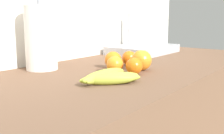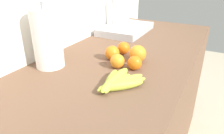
{
  "view_description": "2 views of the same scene",
  "coord_description": "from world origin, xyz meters",
  "px_view_note": "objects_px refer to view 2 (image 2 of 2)",
  "views": [
    {
      "loc": [
        -1.0,
        -0.68,
        1.12
      ],
      "look_at": [
        -0.23,
        -0.09,
        0.94
      ],
      "focal_mm": 44.9,
      "sensor_mm": 36.0,
      "label": 1
    },
    {
      "loc": [
        -0.93,
        -0.43,
        1.31
      ],
      "look_at": [
        -0.27,
        -0.08,
        0.97
      ],
      "focal_mm": 33.86,
      "sensor_mm": 36.0,
      "label": 2
    }
  ],
  "objects_px": {
    "orange_far_right": "(135,63)",
    "sink_basin": "(126,28)",
    "banana_bunch": "(118,82)",
    "orange_center": "(117,61)",
    "paper_towel_roll": "(47,39)",
    "orange_back_right": "(137,54)",
    "orange_back_left": "(112,53)",
    "orange_right": "(123,48)"
  },
  "relations": [
    {
      "from": "banana_bunch",
      "to": "orange_center",
      "type": "bearing_deg",
      "value": 26.93
    },
    {
      "from": "orange_right",
      "to": "orange_back_right",
      "type": "bearing_deg",
      "value": -122.25
    },
    {
      "from": "orange_far_right",
      "to": "orange_center",
      "type": "bearing_deg",
      "value": 104.07
    },
    {
      "from": "sink_basin",
      "to": "orange_back_left",
      "type": "bearing_deg",
      "value": -162.79
    },
    {
      "from": "banana_bunch",
      "to": "orange_far_right",
      "type": "xyz_separation_m",
      "value": [
        0.17,
        0.0,
        0.01
      ]
    },
    {
      "from": "orange_back_right",
      "to": "orange_center",
      "type": "bearing_deg",
      "value": 153.41
    },
    {
      "from": "orange_right",
      "to": "orange_far_right",
      "type": "relative_size",
      "value": 1.01
    },
    {
      "from": "orange_center",
      "to": "orange_back_left",
      "type": "height_order",
      "value": "orange_back_left"
    },
    {
      "from": "orange_center",
      "to": "paper_towel_roll",
      "type": "relative_size",
      "value": 0.23
    },
    {
      "from": "orange_back_right",
      "to": "sink_basin",
      "type": "distance_m",
      "value": 0.55
    },
    {
      "from": "orange_far_right",
      "to": "banana_bunch",
      "type": "bearing_deg",
      "value": -179.7
    },
    {
      "from": "orange_back_right",
      "to": "orange_back_left",
      "type": "distance_m",
      "value": 0.12
    },
    {
      "from": "orange_center",
      "to": "banana_bunch",
      "type": "bearing_deg",
      "value": -153.07
    },
    {
      "from": "orange_back_left",
      "to": "paper_towel_roll",
      "type": "height_order",
      "value": "paper_towel_roll"
    },
    {
      "from": "orange_far_right",
      "to": "sink_basin",
      "type": "bearing_deg",
      "value": 28.01
    },
    {
      "from": "orange_center",
      "to": "orange_back_right",
      "type": "distance_m",
      "value": 0.12
    },
    {
      "from": "orange_back_right",
      "to": "orange_far_right",
      "type": "distance_m",
      "value": 0.09
    },
    {
      "from": "paper_towel_roll",
      "to": "orange_right",
      "type": "bearing_deg",
      "value": -37.84
    },
    {
      "from": "orange_right",
      "to": "paper_towel_roll",
      "type": "bearing_deg",
      "value": 142.16
    },
    {
      "from": "orange_right",
      "to": "orange_back_left",
      "type": "height_order",
      "value": "orange_back_left"
    },
    {
      "from": "orange_back_right",
      "to": "paper_towel_roll",
      "type": "bearing_deg",
      "value": 124.73
    },
    {
      "from": "orange_back_left",
      "to": "orange_far_right",
      "type": "distance_m",
      "value": 0.15
    },
    {
      "from": "paper_towel_roll",
      "to": "banana_bunch",
      "type": "bearing_deg",
      "value": -94.15
    },
    {
      "from": "banana_bunch",
      "to": "orange_far_right",
      "type": "height_order",
      "value": "orange_far_right"
    },
    {
      "from": "orange_right",
      "to": "paper_towel_roll",
      "type": "xyz_separation_m",
      "value": [
        -0.3,
        0.23,
        0.1
      ]
    },
    {
      "from": "orange_back_right",
      "to": "orange_back_left",
      "type": "xyz_separation_m",
      "value": [
        -0.03,
        0.12,
        -0.01
      ]
    },
    {
      "from": "orange_back_left",
      "to": "orange_right",
      "type": "bearing_deg",
      "value": -8.5
    },
    {
      "from": "orange_back_right",
      "to": "orange_back_left",
      "type": "bearing_deg",
      "value": 105.95
    },
    {
      "from": "paper_towel_roll",
      "to": "orange_back_left",
      "type": "bearing_deg",
      "value": -47.49
    },
    {
      "from": "orange_right",
      "to": "orange_back_left",
      "type": "xyz_separation_m",
      "value": [
        -0.1,
        0.01,
        0.0
      ]
    },
    {
      "from": "orange_center",
      "to": "orange_right",
      "type": "relative_size",
      "value": 1.01
    },
    {
      "from": "orange_back_left",
      "to": "paper_towel_roll",
      "type": "bearing_deg",
      "value": 132.51
    },
    {
      "from": "orange_far_right",
      "to": "paper_towel_roll",
      "type": "xyz_separation_m",
      "value": [
        -0.14,
        0.36,
        0.1
      ]
    },
    {
      "from": "orange_center",
      "to": "paper_towel_roll",
      "type": "height_order",
      "value": "paper_towel_roll"
    },
    {
      "from": "orange_back_left",
      "to": "orange_far_right",
      "type": "height_order",
      "value": "orange_back_left"
    },
    {
      "from": "orange_back_right",
      "to": "orange_far_right",
      "type": "bearing_deg",
      "value": -166.16
    },
    {
      "from": "orange_back_right",
      "to": "paper_towel_roll",
      "type": "height_order",
      "value": "paper_towel_roll"
    },
    {
      "from": "banana_bunch",
      "to": "paper_towel_roll",
      "type": "height_order",
      "value": "paper_towel_roll"
    },
    {
      "from": "banana_bunch",
      "to": "orange_far_right",
      "type": "distance_m",
      "value": 0.17
    },
    {
      "from": "orange_back_right",
      "to": "orange_right",
      "type": "bearing_deg",
      "value": 57.75
    },
    {
      "from": "paper_towel_roll",
      "to": "sink_basin",
      "type": "height_order",
      "value": "paper_towel_roll"
    },
    {
      "from": "orange_back_right",
      "to": "paper_towel_roll",
      "type": "xyz_separation_m",
      "value": [
        -0.23,
        0.34,
        0.09
      ]
    }
  ]
}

